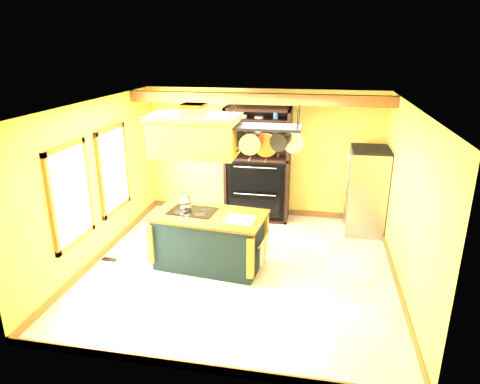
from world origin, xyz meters
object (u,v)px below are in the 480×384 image
(kitchen_island, at_px, (209,239))
(refrigerator, at_px, (366,193))
(range_hood, at_px, (194,134))
(pot_rack, at_px, (265,134))
(hutch, at_px, (258,177))

(kitchen_island, height_order, refrigerator, refrigerator)
(refrigerator, bearing_deg, kitchen_island, -144.19)
(range_hood, relative_size, pot_rack, 1.21)
(kitchen_island, relative_size, pot_rack, 1.67)
(refrigerator, bearing_deg, hutch, 171.09)
(hutch, bearing_deg, kitchen_island, -101.76)
(kitchen_island, distance_m, range_hood, 1.78)
(pot_rack, bearing_deg, hutch, 100.95)
(range_hood, relative_size, hutch, 0.59)
(kitchen_island, relative_size, refrigerator, 1.17)
(pot_rack, bearing_deg, kitchen_island, -179.28)
(range_hood, distance_m, hutch, 2.71)
(kitchen_island, relative_size, range_hood, 1.38)
(kitchen_island, bearing_deg, refrigerator, 42.17)
(range_hood, distance_m, refrigerator, 3.73)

